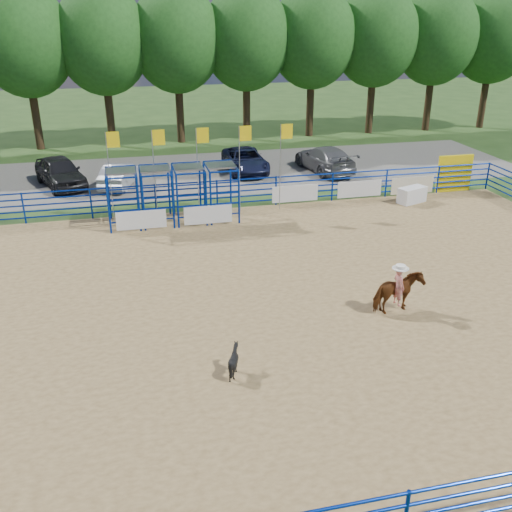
{
  "coord_description": "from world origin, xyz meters",
  "views": [
    {
      "loc": [
        -4.29,
        -16.62,
        9.18
      ],
      "look_at": [
        -0.15,
        1.0,
        1.3
      ],
      "focal_mm": 40.0,
      "sensor_mm": 36.0,
      "label": 1
    }
  ],
  "objects_px": {
    "car_b": "(120,174)",
    "car_d": "(325,159)",
    "horse_and_rider": "(398,290)",
    "announcer_table": "(412,195)",
    "car_a": "(60,172)",
    "car_c": "(245,160)",
    "calf": "(234,361)"
  },
  "relations": [
    {
      "from": "announcer_table",
      "to": "car_b",
      "type": "height_order",
      "value": "car_b"
    },
    {
      "from": "car_a",
      "to": "car_b",
      "type": "xyz_separation_m",
      "value": [
        3.24,
        -0.74,
        -0.15
      ]
    },
    {
      "from": "announcer_table",
      "to": "horse_and_rider",
      "type": "bearing_deg",
      "value": -119.6
    },
    {
      "from": "horse_and_rider",
      "to": "car_b",
      "type": "relative_size",
      "value": 0.58
    },
    {
      "from": "horse_and_rider",
      "to": "car_a",
      "type": "xyz_separation_m",
      "value": [
        -11.79,
        17.64,
        -0.0
      ]
    },
    {
      "from": "announcer_table",
      "to": "car_a",
      "type": "relative_size",
      "value": 0.31
    },
    {
      "from": "car_d",
      "to": "car_c",
      "type": "bearing_deg",
      "value": -19.56
    },
    {
      "from": "car_b",
      "to": "car_a",
      "type": "bearing_deg",
      "value": 4.61
    },
    {
      "from": "announcer_table",
      "to": "car_c",
      "type": "xyz_separation_m",
      "value": [
        -7.01,
        7.95,
        0.28
      ]
    },
    {
      "from": "car_b",
      "to": "car_c",
      "type": "distance_m",
      "value": 7.62
    },
    {
      "from": "horse_and_rider",
      "to": "car_d",
      "type": "xyz_separation_m",
      "value": [
        3.65,
        17.34,
        -0.06
      ]
    },
    {
      "from": "car_a",
      "to": "car_c",
      "type": "bearing_deg",
      "value": -16.52
    },
    {
      "from": "calf",
      "to": "car_a",
      "type": "height_order",
      "value": "car_a"
    },
    {
      "from": "horse_and_rider",
      "to": "car_c",
      "type": "bearing_deg",
      "value": 93.39
    },
    {
      "from": "car_b",
      "to": "car_c",
      "type": "xyz_separation_m",
      "value": [
        7.47,
        1.47,
        0.02
      ]
    },
    {
      "from": "car_b",
      "to": "car_d",
      "type": "bearing_deg",
      "value": -160.46
    },
    {
      "from": "car_a",
      "to": "car_d",
      "type": "relative_size",
      "value": 0.92
    },
    {
      "from": "car_b",
      "to": "car_c",
      "type": "bearing_deg",
      "value": -151.37
    },
    {
      "from": "horse_and_rider",
      "to": "car_b",
      "type": "height_order",
      "value": "horse_and_rider"
    },
    {
      "from": "car_a",
      "to": "car_b",
      "type": "distance_m",
      "value": 3.32
    },
    {
      "from": "car_b",
      "to": "calf",
      "type": "bearing_deg",
      "value": 115.56
    },
    {
      "from": "announcer_table",
      "to": "car_a",
      "type": "height_order",
      "value": "car_a"
    },
    {
      "from": "horse_and_rider",
      "to": "car_c",
      "type": "xyz_separation_m",
      "value": [
        -1.09,
        18.37,
        -0.14
      ]
    },
    {
      "from": "car_b",
      "to": "car_d",
      "type": "height_order",
      "value": "car_d"
    },
    {
      "from": "car_c",
      "to": "car_a",
      "type": "bearing_deg",
      "value": -175.6
    },
    {
      "from": "car_a",
      "to": "car_d",
      "type": "xyz_separation_m",
      "value": [
        15.44,
        -0.3,
        -0.06
      ]
    },
    {
      "from": "car_d",
      "to": "announcer_table",
      "type": "bearing_deg",
      "value": 100.97
    },
    {
      "from": "announcer_table",
      "to": "car_a",
      "type": "bearing_deg",
      "value": 157.84
    },
    {
      "from": "car_a",
      "to": "car_c",
      "type": "height_order",
      "value": "car_a"
    },
    {
      "from": "calf",
      "to": "car_b",
      "type": "bearing_deg",
      "value": -18.73
    },
    {
      "from": "horse_and_rider",
      "to": "car_b",
      "type": "distance_m",
      "value": 18.95
    },
    {
      "from": "horse_and_rider",
      "to": "car_d",
      "type": "distance_m",
      "value": 17.72
    }
  ]
}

